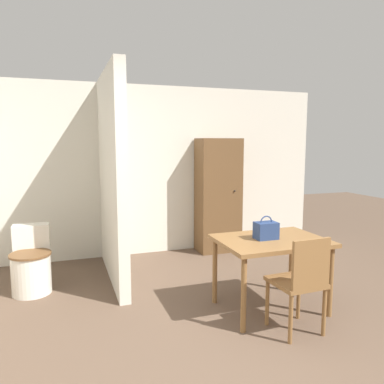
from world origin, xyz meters
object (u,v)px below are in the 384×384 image
Objects in this scene: handbag at (266,230)px; wooden_cabinet at (218,195)px; toilet at (31,265)px; dining_table at (271,247)px; wooden_chair at (301,280)px.

wooden_cabinet is (0.38, 2.08, 0.05)m from handbag.
dining_table is at bearing -29.15° from toilet.
handbag is 0.13× the size of wooden_cabinet.
toilet is at bearing 150.61° from handbag.
wooden_chair reaches higher than toilet.
toilet is 2.62m from handbag.
dining_table is 2.13m from wooden_cabinet.
dining_table is 2.65m from toilet.
dining_table is at bearing 86.06° from wooden_chair.
dining_table is 0.54m from wooden_chair.
wooden_chair is 3.80× the size of handbag.
dining_table is 0.60× the size of wooden_cabinet.
toilet is (-2.29, 1.28, -0.34)m from dining_table.
dining_table is 1.19× the size of wooden_chair.
dining_table is 4.51× the size of handbag.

